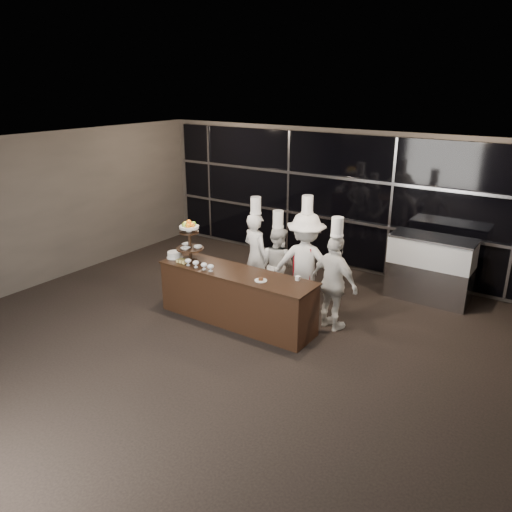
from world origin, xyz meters
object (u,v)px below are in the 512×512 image
Objects in this scene: display_case at (430,265)px; chef_c at (305,263)px; chef_d at (334,282)px; buffet_counter at (236,297)px; chef_a at (256,255)px; chef_b at (277,264)px; display_stand at (190,238)px; layer_cake at (175,255)px.

chef_c is (-1.67, -1.79, 0.23)m from display_case.
chef_d reaches higher than display_case.
buffet_counter is 1.34m from chef_c.
chef_b is at bearing 13.59° from chef_a.
chef_b is at bearing -144.58° from display_case.
display_stand is at bearing -123.90° from chef_a.
chef_d is at bearing -10.38° from chef_a.
chef_a is at bearing 56.10° from display_stand.
display_case reaches higher than layer_cake.
chef_c is at bearing 52.63° from buffet_counter.
buffet_counter is at bearing -127.37° from chef_c.
display_case is 0.77× the size of chef_a.
display_case is at bearing 48.87° from buffet_counter.
buffet_counter is 1.45× the size of chef_a.
chef_a is (0.70, 1.03, -0.48)m from display_stand.
chef_c reaches higher than buffet_counter.
chef_a is (1.02, 1.08, -0.11)m from layer_cake.
display_case is 2.85m from chef_b.
chef_c is at bearing 29.58° from display_stand.
buffet_counter is 1.15m from chef_a.
chef_a is at bearing 46.65° from layer_cake.
chef_d is (1.46, 0.71, 0.36)m from buffet_counter.
chef_a is 1.07m from chef_c.
layer_cake is at bearing -133.35° from chef_a.
layer_cake is at bearing -171.36° from display_stand.
chef_b is 0.82× the size of chef_c.
chef_b is (0.11, 1.13, 0.28)m from buffet_counter.
layer_cake is at bearing -177.84° from buffet_counter.
buffet_counter is at bearing -131.13° from display_case.
display_stand is at bearing -163.90° from chef_d.
chef_c is at bearing -11.50° from chef_b.
buffet_counter is 3.71m from display_case.
display_stand is 0.39× the size of chef_d.
layer_cake reaches higher than buffet_counter.
chef_a is (-0.30, 1.03, 0.39)m from buffet_counter.
display_stand is 4.47m from display_case.
display_stand is at bearing -134.38° from chef_b.
buffet_counter is at bearing 2.16° from layer_cake.
chef_d is at bearing -17.42° from chef_b.
display_stand is at bearing -179.99° from buffet_counter.
chef_b is 0.69m from chef_c.
chef_a reaches higher than chef_b.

